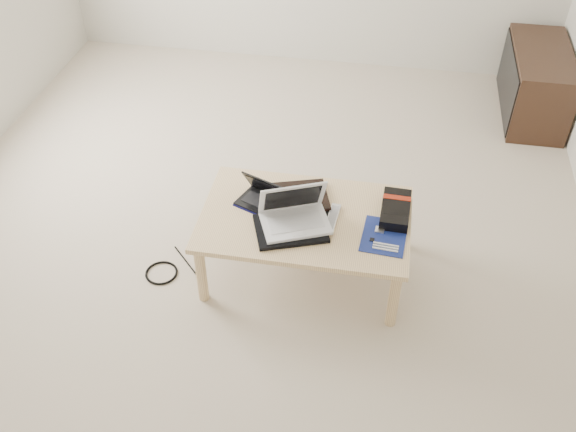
% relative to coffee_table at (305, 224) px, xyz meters
% --- Properties ---
extents(ground, '(4.00, 4.00, 0.00)m').
position_rel_coffee_table_xyz_m(ground, '(-0.36, 0.48, -0.35)').
color(ground, beige).
rests_on(ground, ground).
extents(coffee_table, '(1.10, 0.70, 0.40)m').
position_rel_coffee_table_xyz_m(coffee_table, '(0.00, 0.00, 0.00)').
color(coffee_table, '#E2C488').
rests_on(coffee_table, ground).
extents(media_cabinet, '(0.41, 0.90, 0.50)m').
position_rel_coffee_table_xyz_m(media_cabinet, '(1.41, 1.93, -0.10)').
color(media_cabinet, '#3A2418').
rests_on(media_cabinet, ground).
extents(book, '(0.37, 0.34, 0.03)m').
position_rel_coffee_table_xyz_m(book, '(-0.06, 0.13, 0.06)').
color(book, black).
rests_on(book, coffee_table).
extents(netbook, '(0.31, 0.27, 0.17)m').
position_rel_coffee_table_xyz_m(netbook, '(-0.24, 0.07, 0.08)').
color(netbook, black).
rests_on(netbook, coffee_table).
extents(tablet, '(0.25, 0.19, 0.01)m').
position_rel_coffee_table_xyz_m(tablet, '(-0.00, 0.03, 0.05)').
color(tablet, black).
rests_on(tablet, coffee_table).
extents(remote, '(0.07, 0.23, 0.02)m').
position_rel_coffee_table_xyz_m(remote, '(0.14, 0.00, 0.06)').
color(remote, silver).
rests_on(remote, coffee_table).
extents(neoprene_sleeve, '(0.43, 0.37, 0.02)m').
position_rel_coffee_table_xyz_m(neoprene_sleeve, '(-0.06, -0.11, 0.06)').
color(neoprene_sleeve, black).
rests_on(neoprene_sleeve, coffee_table).
extents(white_laptop, '(0.41, 0.35, 0.23)m').
position_rel_coffee_table_xyz_m(white_laptop, '(-0.05, -0.07, 0.12)').
color(white_laptop, silver).
rests_on(white_laptop, neoprene_sleeve).
extents(motherboard, '(0.24, 0.29, 0.01)m').
position_rel_coffee_table_xyz_m(motherboard, '(0.42, -0.08, 0.05)').
color(motherboard, navy).
rests_on(motherboard, coffee_table).
extents(gpu_box, '(0.16, 0.30, 0.06)m').
position_rel_coffee_table_xyz_m(gpu_box, '(0.46, 0.10, 0.08)').
color(gpu_box, black).
rests_on(gpu_box, coffee_table).
extents(cable_coil, '(0.11, 0.11, 0.01)m').
position_rel_coffee_table_xyz_m(cable_coil, '(-0.17, 0.04, 0.05)').
color(cable_coil, black).
rests_on(cable_coil, coffee_table).
extents(floor_cable_coil, '(0.23, 0.23, 0.01)m').
position_rel_coffee_table_xyz_m(floor_cable_coil, '(-0.78, -0.17, -0.35)').
color(floor_cable_coil, black).
rests_on(floor_cable_coil, ground).
extents(floor_cable_trail, '(0.26, 0.27, 0.01)m').
position_rel_coffee_table_xyz_m(floor_cable_trail, '(-0.65, -0.08, -0.35)').
color(floor_cable_trail, black).
rests_on(floor_cable_trail, ground).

